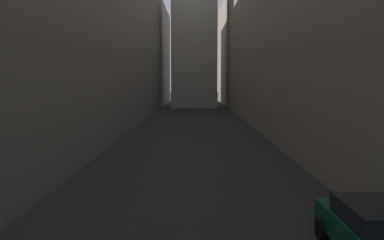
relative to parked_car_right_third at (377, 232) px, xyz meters
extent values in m
plane|color=#232326|center=(-4.40, 30.43, -0.75)|extent=(264.00, 264.00, 0.00)
cube|color=slate|center=(-15.19, 32.43, 8.50)|extent=(10.57, 108.00, 18.51)
cube|color=gray|center=(6.80, 32.43, 9.06)|extent=(11.40, 108.00, 19.63)
cube|color=#05472D|center=(0.00, 0.02, -0.13)|extent=(1.71, 4.35, 0.65)
cube|color=black|center=(0.00, -0.05, 0.44)|extent=(1.57, 2.28, 0.48)
cylinder|color=black|center=(-0.85, 1.50, -0.45)|extent=(0.22, 0.61, 0.61)
cylinder|color=black|center=(0.85, 1.50, -0.45)|extent=(0.22, 0.61, 0.61)
camera|label=1|loc=(-4.32, -9.69, 3.55)|focal=39.37mm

